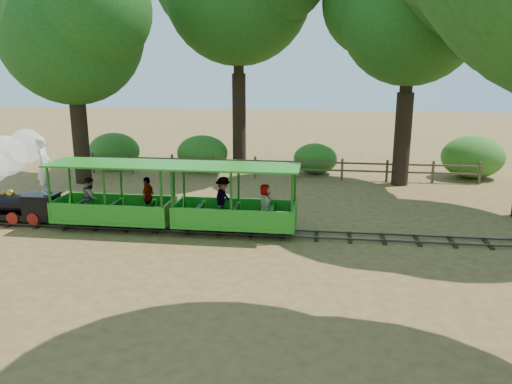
# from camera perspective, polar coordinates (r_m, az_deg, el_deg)

# --- Properties ---
(ground) EXTENTS (90.00, 90.00, 0.00)m
(ground) POSITION_cam_1_polar(r_m,az_deg,el_deg) (15.62, -0.45, -4.79)
(ground) COLOR olive
(ground) RESTS_ON ground
(track) EXTENTS (22.00, 1.00, 0.10)m
(track) POSITION_cam_1_polar(r_m,az_deg,el_deg) (15.60, -0.45, -4.56)
(track) COLOR #3F3D3A
(track) RESTS_ON ground
(locomotive) EXTENTS (2.79, 1.31, 3.21)m
(locomotive) POSITION_cam_1_polar(r_m,az_deg,el_deg) (18.04, -25.91, 2.30)
(locomotive) COLOR black
(locomotive) RESTS_ON ground
(carriage_front) EXTENTS (3.94, 1.61, 2.05)m
(carriage_front) POSITION_cam_1_polar(r_m,az_deg,el_deg) (16.56, -15.82, -1.18)
(carriage_front) COLOR #248D1E
(carriage_front) RESTS_ON track
(carriage_rear) EXTENTS (3.94, 1.61, 2.05)m
(carriage_rear) POSITION_cam_1_polar(r_m,az_deg,el_deg) (15.49, -2.32, -1.64)
(carriage_rear) COLOR #248D1E
(carriage_rear) RESTS_ON track
(oak_nw) EXTENTS (7.54, 6.64, 9.47)m
(oak_nw) POSITION_cam_1_polar(r_m,az_deg,el_deg) (23.33, -20.40, 17.49)
(oak_nw) COLOR #2D2116
(oak_nw) RESTS_ON ground
(oak_ne) EXTENTS (7.30, 6.42, 10.08)m
(oak_ne) POSITION_cam_1_polar(r_m,az_deg,el_deg) (22.57, 17.29, 19.60)
(oak_ne) COLOR #2D2116
(oak_ne) RESTS_ON ground
(fence) EXTENTS (18.10, 0.10, 1.00)m
(fence) POSITION_cam_1_polar(r_m,az_deg,el_deg) (23.16, 2.37, 2.99)
(fence) COLOR brown
(fence) RESTS_ON ground
(shrub_west) EXTENTS (2.61, 2.01, 1.81)m
(shrub_west) POSITION_cam_1_polar(r_m,az_deg,el_deg) (26.47, -15.88, 4.58)
(shrub_west) COLOR #2D6B1E
(shrub_west) RESTS_ON ground
(shrub_mid_w) EXTENTS (2.55, 1.96, 1.76)m
(shrub_mid_w) POSITION_cam_1_polar(r_m,az_deg,el_deg) (25.00, -6.15, 4.46)
(shrub_mid_w) COLOR #2D6B1E
(shrub_mid_w) RESTS_ON ground
(shrub_mid_e) EXTENTS (2.13, 1.64, 1.47)m
(shrub_mid_e) POSITION_cam_1_polar(r_m,az_deg,el_deg) (24.31, 6.82, 3.82)
(shrub_mid_e) COLOR #2D6B1E
(shrub_mid_e) RESTS_ON ground
(shrub_east) EXTENTS (2.86, 2.20, 1.98)m
(shrub_east) POSITION_cam_1_polar(r_m,az_deg,el_deg) (25.22, 23.53, 3.69)
(shrub_east) COLOR #2D6B1E
(shrub_east) RESTS_ON ground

